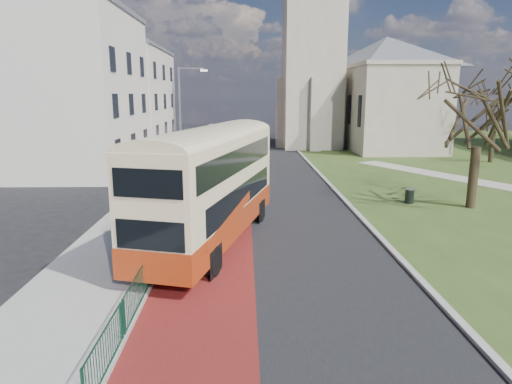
{
  "coord_description": "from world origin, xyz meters",
  "views": [
    {
      "loc": [
        0.18,
        -15.85,
        6.23
      ],
      "look_at": [
        0.68,
        3.76,
        2.0
      ],
      "focal_mm": 32.0,
      "sensor_mm": 36.0,
      "label": 1
    }
  ],
  "objects_px": {
    "streetlamp": "(182,117)",
    "litter_bin": "(410,196)",
    "winter_tree_near": "(481,97)",
    "winter_tree_far": "(496,106)",
    "bus": "(211,181)"
  },
  "relations": [
    {
      "from": "bus",
      "to": "winter_tree_near",
      "type": "relative_size",
      "value": 1.33
    },
    {
      "from": "bus",
      "to": "litter_bin",
      "type": "height_order",
      "value": "bus"
    },
    {
      "from": "winter_tree_near",
      "to": "litter_bin",
      "type": "relative_size",
      "value": 10.1
    },
    {
      "from": "litter_bin",
      "to": "winter_tree_near",
      "type": "bearing_deg",
      "value": -19.09
    },
    {
      "from": "streetlamp",
      "to": "winter_tree_far",
      "type": "relative_size",
      "value": 1.08
    },
    {
      "from": "winter_tree_far",
      "to": "litter_bin",
      "type": "xyz_separation_m",
      "value": [
        -13.23,
        -15.83,
        -4.68
      ]
    },
    {
      "from": "bus",
      "to": "winter_tree_far",
      "type": "bearing_deg",
      "value": 58.1
    },
    {
      "from": "winter_tree_far",
      "to": "bus",
      "type": "bearing_deg",
      "value": -136.84
    },
    {
      "from": "winter_tree_near",
      "to": "streetlamp",
      "type": "bearing_deg",
      "value": 150.9
    },
    {
      "from": "winter_tree_far",
      "to": "winter_tree_near",
      "type": "bearing_deg",
      "value": -121.04
    },
    {
      "from": "winter_tree_near",
      "to": "winter_tree_far",
      "type": "bearing_deg",
      "value": 58.96
    },
    {
      "from": "winter_tree_far",
      "to": "litter_bin",
      "type": "distance_m",
      "value": 21.16
    },
    {
      "from": "winter_tree_near",
      "to": "litter_bin",
      "type": "height_order",
      "value": "winter_tree_near"
    },
    {
      "from": "streetlamp",
      "to": "litter_bin",
      "type": "xyz_separation_m",
      "value": [
        14.04,
        -8.46,
        -4.12
      ]
    },
    {
      "from": "streetlamp",
      "to": "winter_tree_near",
      "type": "bearing_deg",
      "value": -29.1
    }
  ]
}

